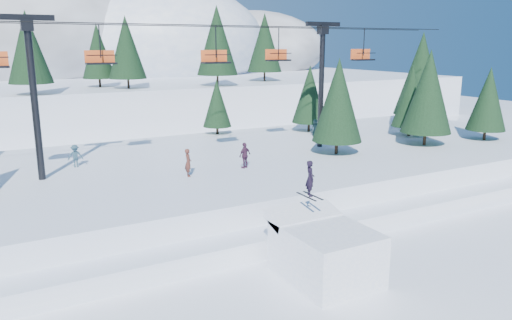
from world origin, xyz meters
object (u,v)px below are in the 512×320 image
jump_kicker (324,250)px  banner_near (347,243)px  chairlift (187,69)px  banner_far (365,218)px

jump_kicker → banner_near: 3.48m
jump_kicker → banner_near: bearing=32.2°
chairlift → banner_near: size_ratio=16.92×
chairlift → banner_near: 17.08m
banner_near → banner_far: 4.38m
jump_kicker → banner_near: (2.86, 1.80, -0.85)m
jump_kicker → chairlift: chairlift is taller
chairlift → banner_far: 16.17m
jump_kicker → chairlift: (-0.53, 16.05, 7.93)m
banner_far → banner_near: bearing=-143.9°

